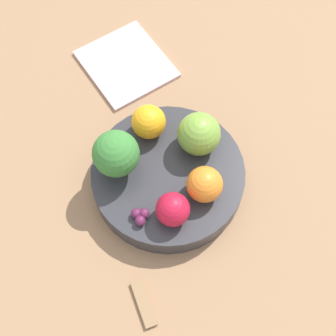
{
  "coord_description": "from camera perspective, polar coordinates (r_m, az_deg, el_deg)",
  "views": [
    {
      "loc": [
        -0.11,
        -0.26,
        0.64
      ],
      "look_at": [
        0.0,
        0.0,
        0.07
      ],
      "focal_mm": 50.0,
      "sensor_mm": 36.0,
      "label": 1
    }
  ],
  "objects": [
    {
      "name": "apple_red",
      "position": [
        0.6,
        0.58,
        -5.07
      ],
      "size": [
        0.05,
        0.05,
        0.05
      ],
      "color": "#B7142D",
      "rests_on": "bowl"
    },
    {
      "name": "table_surface",
      "position": [
        0.69,
        -0.0,
        -2.1
      ],
      "size": [
        1.2,
        1.2,
        0.02
      ],
      "color": "#936D4C",
      "rests_on": "ground_plane"
    },
    {
      "name": "ground_plane",
      "position": [
        0.7,
        -0.0,
        -2.44
      ],
      "size": [
        6.0,
        6.0,
        0.0
      ],
      "primitive_type": "plane",
      "color": "gray"
    },
    {
      "name": "spoon",
      "position": [
        0.63,
        -2.97,
        -16.19
      ],
      "size": [
        0.02,
        0.06,
        0.01
      ],
      "color": "olive",
      "rests_on": "table_surface"
    },
    {
      "name": "napkin",
      "position": [
        0.8,
        -5.11,
        12.52
      ],
      "size": [
        0.15,
        0.16,
        0.01
      ],
      "color": "beige",
      "rests_on": "table_surface"
    },
    {
      "name": "bowl",
      "position": [
        0.67,
        -0.0,
        -1.09
      ],
      "size": [
        0.22,
        0.22,
        0.04
      ],
      "color": "#2D2D33",
      "rests_on": "table_surface"
    },
    {
      "name": "apple_green",
      "position": [
        0.65,
        3.79,
        4.16
      ],
      "size": [
        0.06,
        0.06,
        0.06
      ],
      "color": "olive",
      "rests_on": "bowl"
    },
    {
      "name": "orange_back",
      "position": [
        0.66,
        -2.21,
        5.71
      ],
      "size": [
        0.05,
        0.05,
        0.05
      ],
      "color": "orange",
      "rests_on": "bowl"
    },
    {
      "name": "grape_cluster",
      "position": [
        0.62,
        -3.41,
        -5.85
      ],
      "size": [
        0.02,
        0.03,
        0.01
      ],
      "color": "#5B1E42",
      "rests_on": "bowl"
    },
    {
      "name": "broccoli",
      "position": [
        0.62,
        -6.36,
        1.69
      ],
      "size": [
        0.06,
        0.06,
        0.07
      ],
      "color": "#99C17A",
      "rests_on": "bowl"
    },
    {
      "name": "orange_front",
      "position": [
        0.62,
        4.48,
        -2.01
      ],
      "size": [
        0.05,
        0.05,
        0.05
      ],
      "color": "orange",
      "rests_on": "bowl"
    }
  ]
}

